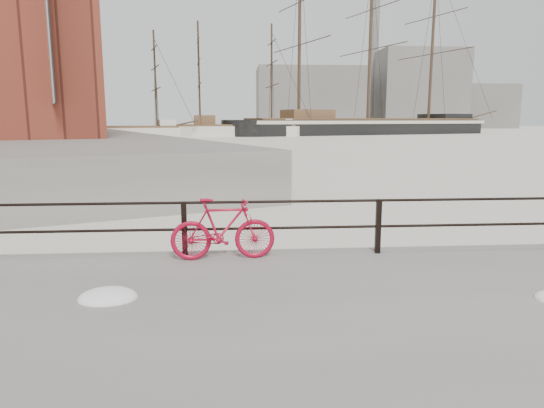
# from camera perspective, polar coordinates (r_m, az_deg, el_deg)

# --- Properties ---
(ground) EXTENTS (400.00, 400.00, 0.00)m
(ground) POSITION_cam_1_polar(r_m,az_deg,el_deg) (9.40, 11.94, -7.45)
(ground) COLOR white
(ground) RESTS_ON ground
(promenade) EXTENTS (36.00, 8.00, 0.35)m
(promenade) POSITION_cam_1_polar(r_m,az_deg,el_deg) (5.88, 23.30, -17.14)
(promenade) COLOR gray
(promenade) RESTS_ON ground
(far_quay) EXTENTS (78.44, 148.07, 1.80)m
(far_quay) POSITION_cam_1_polar(r_m,az_deg,el_deg) (88.89, -29.39, 7.43)
(far_quay) COLOR gray
(far_quay) RESTS_ON ground
(guardrail) EXTENTS (28.00, 0.10, 1.00)m
(guardrail) POSITION_cam_1_polar(r_m,az_deg,el_deg) (9.04, 12.39, -2.58)
(guardrail) COLOR black
(guardrail) RESTS_ON promenade
(bicycle) EXTENTS (1.82, 0.36, 1.09)m
(bicycle) POSITION_cam_1_polar(r_m,az_deg,el_deg) (8.47, -5.80, -2.94)
(bicycle) COLOR #AA0B27
(bicycle) RESTS_ON promenade
(barque_black) EXTENTS (68.27, 41.80, 36.38)m
(barque_black) POSITION_cam_1_polar(r_m,az_deg,el_deg) (95.56, 11.13, 8.05)
(barque_black) COLOR black
(barque_black) RESTS_ON ground
(schooner_mid) EXTENTS (27.67, 14.32, 19.29)m
(schooner_mid) POSITION_cam_1_polar(r_m,az_deg,el_deg) (82.68, -4.19, 7.95)
(schooner_mid) COLOR silver
(schooner_mid) RESTS_ON ground
(schooner_left) EXTENTS (23.62, 15.60, 16.76)m
(schooner_left) POSITION_cam_1_polar(r_m,az_deg,el_deg) (76.78, -16.98, 7.40)
(schooner_left) COLOR beige
(schooner_left) RESTS_ON ground
(industrial_west) EXTENTS (32.00, 18.00, 18.00)m
(industrial_west) POSITION_cam_1_polar(r_m,az_deg,el_deg) (150.44, 4.52, 12.24)
(industrial_west) COLOR gray
(industrial_west) RESTS_ON ground
(industrial_mid) EXTENTS (26.00, 20.00, 24.00)m
(industrial_mid) POSITION_cam_1_polar(r_m,az_deg,el_deg) (164.30, 16.72, 12.71)
(industrial_mid) COLOR gray
(industrial_mid) RESTS_ON ground
(industrial_east) EXTENTS (20.00, 16.00, 14.00)m
(industrial_east) POSITION_cam_1_polar(r_m,az_deg,el_deg) (177.95, 23.11, 10.48)
(industrial_east) COLOR gray
(industrial_east) RESTS_ON ground
(smokestack) EXTENTS (2.80, 2.80, 44.00)m
(smokestack) POSITION_cam_1_polar(r_m,az_deg,el_deg) (165.87, 11.89, 16.35)
(smokestack) COLOR gray
(smokestack) RESTS_ON ground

